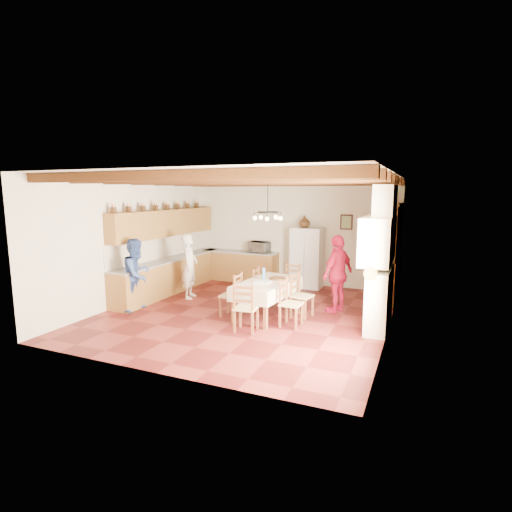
{
  "coord_description": "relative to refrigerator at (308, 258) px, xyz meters",
  "views": [
    {
      "loc": [
        3.55,
        -7.81,
        2.67
      ],
      "look_at": [
        0.1,
        0.3,
        1.25
      ],
      "focal_mm": 28.0,
      "sensor_mm": 36.0,
      "label": 1
    }
  ],
  "objects": [
    {
      "name": "backsplash_left",
      "position": [
        -3.54,
        -1.9,
        0.36
      ],
      "size": [
        0.03,
        4.3,
        0.6
      ],
      "primitive_type": "cube",
      "color": "beige",
      "rests_on": "ground"
    },
    {
      "name": "wall_back",
      "position": [
        -0.55,
        0.31,
        0.66
      ],
      "size": [
        6.0,
        0.02,
        3.0
      ],
      "primitive_type": "cube",
      "color": "beige",
      "rests_on": "ground"
    },
    {
      "name": "upper_cabinets",
      "position": [
        -3.38,
        -1.9,
        1.01
      ],
      "size": [
        0.35,
        4.2,
        0.7
      ],
      "primitive_type": "cube",
      "color": "brown",
      "rests_on": "ground"
    },
    {
      "name": "wall_front",
      "position": [
        -0.55,
        -6.21,
        0.66
      ],
      "size": [
        6.0,
        0.02,
        3.0
      ],
      "primitive_type": "cube",
      "color": "beige",
      "rests_on": "ground"
    },
    {
      "name": "wall_right",
      "position": [
        2.46,
        -2.95,
        0.66
      ],
      "size": [
        0.02,
        6.5,
        3.0
      ],
      "primitive_type": "cube",
      "color": "beige",
      "rests_on": "ground"
    },
    {
      "name": "fridge_vase",
      "position": [
        -0.11,
        0.0,
        1.01
      ],
      "size": [
        0.33,
        0.33,
        0.33
      ],
      "primitive_type": "imported",
      "rotation": [
        0.0,
        0.0,
        0.03
      ],
      "color": "#392313",
      "rests_on": "refrigerator"
    },
    {
      "name": "dining_table",
      "position": [
        -0.05,
        -2.97,
        -0.15
      ],
      "size": [
        1.08,
        1.86,
        0.78
      ],
      "rotation": [
        0.0,
        0.0,
        -0.1
      ],
      "color": "beige",
      "rests_on": "floor"
    },
    {
      "name": "chair_end_far",
      "position": [
        0.08,
        -1.85,
        -0.36
      ],
      "size": [
        0.49,
        0.48,
        0.96
      ],
      "primitive_type": null,
      "rotation": [
        0.0,
        0.0,
        -0.2
      ],
      "color": "brown",
      "rests_on": "floor"
    },
    {
      "name": "chair_right_far",
      "position": [
        0.66,
        -2.73,
        -0.36
      ],
      "size": [
        0.47,
        0.49,
        0.96
      ],
      "primitive_type": null,
      "rotation": [
        0.0,
        0.0,
        1.37
      ],
      "color": "brown",
      "rests_on": "floor"
    },
    {
      "name": "backsplash_back",
      "position": [
        -2.1,
        0.28,
        0.36
      ],
      "size": [
        2.3,
        0.03,
        0.6
      ],
      "primitive_type": "cube",
      "color": "beige",
      "rests_on": "ground"
    },
    {
      "name": "person_woman_blue",
      "position": [
        -2.93,
        -3.7,
        -0.02
      ],
      "size": [
        0.67,
        0.83,
        1.64
      ],
      "primitive_type": "imported",
      "rotation": [
        0.0,
        0.0,
        1.63
      ],
      "color": "#2F488B",
      "rests_on": "floor"
    },
    {
      "name": "hutch",
      "position": [
        2.2,
        -0.78,
        0.36
      ],
      "size": [
        0.62,
        1.35,
        2.41
      ],
      "primitive_type": null,
      "rotation": [
        0.0,
        0.0,
        -0.05
      ],
      "color": "#392313",
      "rests_on": "floor"
    },
    {
      "name": "ceiling",
      "position": [
        -0.55,
        -2.95,
        2.17
      ],
      "size": [
        6.0,
        6.5,
        0.02
      ],
      "primitive_type": "cube",
      "color": "white",
      "rests_on": "ground"
    },
    {
      "name": "microwave",
      "position": [
        -1.47,
        -0.0,
        0.22
      ],
      "size": [
        0.64,
        0.48,
        0.32
      ],
      "primitive_type": "imported",
      "rotation": [
        0.0,
        0.0,
        -0.17
      ],
      "color": "silver",
      "rests_on": "countertop_back"
    },
    {
      "name": "wall_left",
      "position": [
        -3.56,
        -2.95,
        0.66
      ],
      "size": [
        0.02,
        6.5,
        3.0
      ],
      "primitive_type": "cube",
      "color": "beige",
      "rests_on": "ground"
    },
    {
      "name": "fireplace",
      "position": [
        2.17,
        -2.75,
        0.56
      ],
      "size": [
        0.56,
        1.6,
        2.8
      ],
      "primitive_type": null,
      "color": "beige",
      "rests_on": "ground"
    },
    {
      "name": "chair_left_far",
      "position": [
        -0.65,
        -2.57,
        -0.36
      ],
      "size": [
        0.43,
        0.45,
        0.96
      ],
      "primitive_type": null,
      "rotation": [
        0.0,
        0.0,
        -1.49
      ],
      "color": "brown",
      "rests_on": "floor"
    },
    {
      "name": "floor",
      "position": [
        -0.55,
        -2.95,
        -0.85
      ],
      "size": [
        6.0,
        6.5,
        0.02
      ],
      "primitive_type": "cube",
      "color": "#4C1312",
      "rests_on": "ground"
    },
    {
      "name": "ceiling_beams",
      "position": [
        -0.55,
        -2.95,
        2.07
      ],
      "size": [
        6.0,
        6.3,
        0.16
      ],
      "primitive_type": null,
      "color": "#3A230D",
      "rests_on": "ground"
    },
    {
      "name": "chair_left_near",
      "position": [
        -0.77,
        -3.29,
        -0.36
      ],
      "size": [
        0.41,
        0.43,
        0.96
      ],
      "primitive_type": null,
      "rotation": [
        0.0,
        0.0,
        -1.56
      ],
      "color": "brown",
      "rests_on": "floor"
    },
    {
      "name": "countertop_left",
      "position": [
        -3.25,
        -1.9,
        0.04
      ],
      "size": [
        0.62,
        4.3,
        0.04
      ],
      "primitive_type": "cube",
      "color": "slate",
      "rests_on": "lower_cabinets_left"
    },
    {
      "name": "lower_cabinets_left",
      "position": [
        -3.25,
        -1.9,
        -0.41
      ],
      "size": [
        0.6,
        4.3,
        0.86
      ],
      "primitive_type": "cube",
      "color": "brown",
      "rests_on": "ground"
    },
    {
      "name": "refrigerator",
      "position": [
        0.0,
        0.0,
        0.0
      ],
      "size": [
        0.86,
        0.71,
        1.68
      ],
      "primitive_type": "cube",
      "rotation": [
        0.0,
        0.0,
        -0.03
      ],
      "color": "silver",
      "rests_on": "floor"
    },
    {
      "name": "person_man",
      "position": [
        -2.41,
        -2.32,
        -0.02
      ],
      "size": [
        0.55,
        0.69,
        1.64
      ],
      "primitive_type": "imported",
      "rotation": [
        0.0,
        0.0,
        1.86
      ],
      "color": "silver",
      "rests_on": "floor"
    },
    {
      "name": "lower_cabinets_back",
      "position": [
        -2.1,
        -0.0,
        -0.41
      ],
      "size": [
        2.3,
        0.6,
        0.86
      ],
      "primitive_type": "cube",
      "color": "brown",
      "rests_on": "ground"
    },
    {
      "name": "wall_picture",
      "position": [
        1.0,
        0.28,
        1.01
      ],
      "size": [
        0.34,
        0.03,
        0.42
      ],
      "primitive_type": "cube",
      "color": "#301C17",
      "rests_on": "ground"
    },
    {
      "name": "chair_end_near",
      "position": [
        -0.08,
        -4.01,
        -0.36
      ],
      "size": [
        0.46,
        0.44,
        0.96
      ],
      "primitive_type": null,
      "rotation": [
        0.0,
        0.0,
        3.24
      ],
      "color": "brown",
      "rests_on": "floor"
    },
    {
      "name": "chandelier",
      "position": [
        -0.05,
        -2.97,
        1.41
      ],
      "size": [
        0.47,
        0.47,
        0.03
      ],
      "primitive_type": "torus",
      "color": "black",
      "rests_on": "ground"
    },
    {
      "name": "chair_right_near",
      "position": [
        0.63,
        -3.4,
        -0.36
      ],
      "size": [
        0.42,
        0.44,
        0.96
      ],
      "primitive_type": null,
      "rotation": [
        0.0,
        0.0,
        1.52
      ],
      "color": "brown",
      "rests_on": "floor"
    },
    {
      "name": "person_woman_red",
      "position": [
        1.27,
        -2.06,
        0.03
      ],
      "size": [
        0.78,
        1.1,
        1.74
      ],
      "primitive_type": "imported",
      "rotation": [
        0.0,
        0.0,
        -1.96
      ],
      "color": "#A8112D",
      "rests_on": "floor"
    },
    {
      "name": "countertop_back",
      "position": [
        -2.1,
        -0.0,
        0.04
      ],
      "size": [
        2.34,
        0.62,
        0.04
      ],
      "primitive_type": "cube",
      "color": "slate",
      "rests_on": "lower_cabinets_back"
    }
  ]
}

